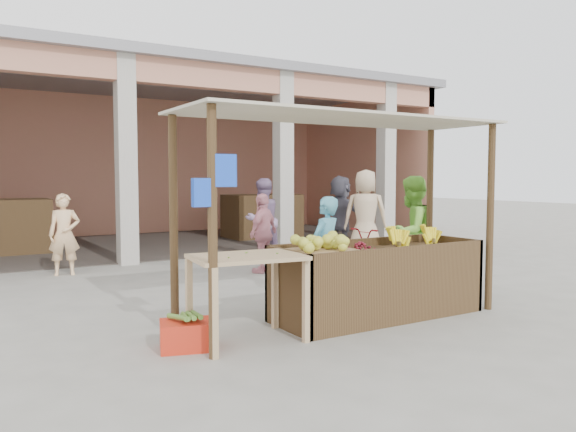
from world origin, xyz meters
TOP-DOWN VIEW (x-y plane):
  - ground at (0.00, 0.00)m, footprint 60.00×60.00m
  - market_building at (0.05, 8.93)m, footprint 14.40×6.40m
  - fruit_stall at (0.50, 0.00)m, footprint 2.60×0.95m
  - stall_awning at (-0.01, 0.06)m, footprint 4.09×1.35m
  - banana_heap at (1.09, 0.03)m, footprint 1.04×0.57m
  - melon_tray at (-0.32, 0.03)m, footprint 0.82×0.71m
  - berry_heap at (0.19, -0.04)m, footprint 0.42×0.34m
  - side_table at (-1.34, -0.15)m, footprint 1.18×0.85m
  - papaya_pile at (-1.34, -0.15)m, footprint 0.71×0.41m
  - red_crate at (-1.95, -0.05)m, footprint 0.62×0.52m
  - plantain_bundle at (-1.95, -0.05)m, footprint 0.42×0.29m
  - produce_sacks at (2.79, 5.39)m, footprint 1.03×0.77m
  - vendor_blue at (0.39, 0.95)m, footprint 0.69×0.61m
  - vendor_green at (1.94, 0.95)m, footprint 0.94×0.66m
  - motorcycle at (1.47, 1.92)m, footprint 0.88×1.77m
  - shopper_b at (0.80, 3.46)m, footprint 0.99×0.86m
  - shopper_c at (3.45, 3.90)m, footprint 1.16×1.12m
  - shopper_d at (3.66, 5.06)m, footprint 0.91×1.75m
  - shopper_e at (-2.25, 5.00)m, footprint 0.61×0.50m
  - shopper_f at (1.50, 4.79)m, footprint 0.98×0.71m

SIDE VIEW (x-z plane):
  - ground at x=0.00m, z-range 0.00..0.00m
  - red_crate at x=-1.95m, z-range 0.00..0.28m
  - produce_sacks at x=2.79m, z-range 0.00..0.62m
  - plantain_bundle at x=-1.95m, z-range 0.28..0.36m
  - fruit_stall at x=0.50m, z-range 0.00..0.80m
  - motorcycle at x=1.47m, z-range 0.00..0.88m
  - shopper_e at x=-2.25m, z-range 0.00..1.46m
  - shopper_b at x=0.80m, z-range 0.00..1.50m
  - side_table at x=-1.34m, z-range 0.31..1.21m
  - vendor_blue at x=0.39m, z-range 0.00..1.53m
  - berry_heap at x=0.19m, z-range 0.80..0.93m
  - banana_heap at x=1.09m, z-range 0.80..0.99m
  - vendor_green at x=1.94m, z-range 0.00..1.80m
  - melon_tray at x=-0.32m, z-range 0.79..1.01m
  - shopper_d at x=3.66m, z-range 0.00..1.81m
  - shopper_f at x=1.50m, z-range 0.00..1.82m
  - papaya_pile at x=-1.34m, z-range 0.90..1.10m
  - shopper_c at x=3.45m, z-range 0.00..2.04m
  - stall_awning at x=-0.01m, z-range 0.78..3.17m
  - market_building at x=0.05m, z-range 0.60..4.80m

